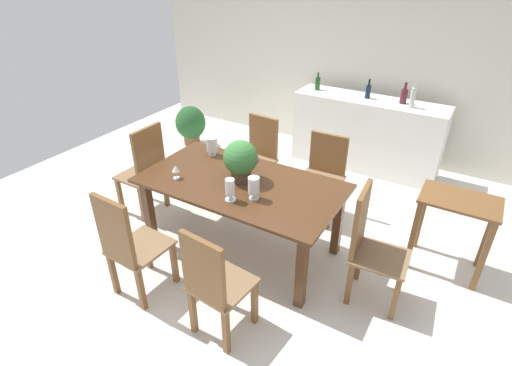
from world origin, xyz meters
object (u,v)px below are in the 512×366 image
Objects in this scene: chair_head_end at (145,168)px; wine_bottle_clear at (404,96)px; side_table at (455,218)px; chair_far_right at (324,172)px; chair_far_left at (258,153)px; crystal_vase_center_near at (230,189)px; potted_plant_floor at (191,124)px; crystal_vase_left at (212,145)px; wine_bottle_green at (368,91)px; kitchen_counter at (366,134)px; chair_foot_end at (369,243)px; wine_bottle_tall at (318,83)px; chair_near_right at (214,283)px; flower_centerpiece at (241,159)px; crystal_vase_right at (254,186)px; wine_glass at (176,169)px; chair_near_left at (128,244)px; wine_bottle_dark at (413,97)px; dining_table at (241,192)px.

wine_bottle_clear is at bearing 139.38° from chair_head_end.
wine_bottle_clear reaches higher than side_table.
wine_bottle_clear is (0.44, 1.39, 0.56)m from chair_far_right.
chair_far_left is at bearing 177.81° from chair_far_right.
crystal_vase_center_near is at bearing -105.87° from wine_bottle_clear.
potted_plant_floor is at bearing -166.86° from wine_bottle_clear.
crystal_vase_left is 0.80× the size of wine_bottle_green.
wine_bottle_green is 2.66m from potted_plant_floor.
kitchen_counter is 0.58m from wine_bottle_green.
crystal_vase_left is (-1.82, 0.33, 0.32)m from chair_foot_end.
chair_head_end is 1.39× the size of side_table.
chair_head_end is 4.44× the size of wine_bottle_tall.
potted_plant_floor is at bearing -154.59° from chair_head_end.
chair_near_right is at bearing -92.23° from chair_far_right.
flower_centerpiece is at bearing -116.63° from chair_far_right.
potted_plant_floor is (-3.30, 1.74, -0.23)m from chair_foot_end.
side_table is (1.55, 0.93, -0.33)m from crystal_vase_right.
chair_head_end is 7.83× the size of wine_glass.
crystal_vase_right is 0.27× the size of side_table.
chair_near_left is 1.40m from crystal_vase_left.
wine_bottle_dark is (2.24, 2.32, 0.52)m from chair_head_end.
dining_table is 1.95m from side_table.
kitchen_counter is at bearing 85.44° from chair_far_right.
chair_far_left is 2.24m from side_table.
flower_centerpiece is at bearing 108.55° from crystal_vase_center_near.
wine_bottle_green is at bearing 14.84° from potted_plant_floor.
wine_bottle_clear reaches higher than crystal_vase_left.
chair_near_left reaches higher than wine_glass.
chair_foot_end is 0.54× the size of kitchen_counter.
chair_near_right is 1.23m from flower_centerpiece.
chair_foot_end is 1.38× the size of side_table.
wine_bottle_tall reaches higher than potted_plant_floor.
crystal_vase_center_near is 0.20m from crystal_vase_right.
wine_glass is at bearing -118.27° from wine_bottle_clear.
side_table is at bearing 22.26° from dining_table.
chair_head_end reaches higher than side_table.
wine_bottle_green is (-0.00, 1.36, 0.55)m from chair_far_right.
wine_bottle_dark reaches higher than crystal_vase_center_near.
chair_near_left is 3.56m from wine_bottle_green.
wine_bottle_tall is at bearing 88.96° from chair_far_left.
side_table is (0.56, 0.75, -0.01)m from chair_foot_end.
wine_bottle_green reaches higher than dining_table.
chair_far_left is (0.83, 1.03, -0.04)m from chair_head_end.
chair_head_end is 2.94m from kitchen_counter.
wine_bottle_clear is at bearing 4.58° from chair_foot_end.
chair_far_right is at bearing 81.98° from crystal_vase_right.
crystal_vase_right is (0.82, -0.51, 0.01)m from crystal_vase_left.
kitchen_counter is (1.05, 2.62, -0.37)m from wine_glass.
crystal_vase_right is at bearing -95.11° from kitchen_counter.
wine_bottle_clear is 3.09m from potted_plant_floor.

